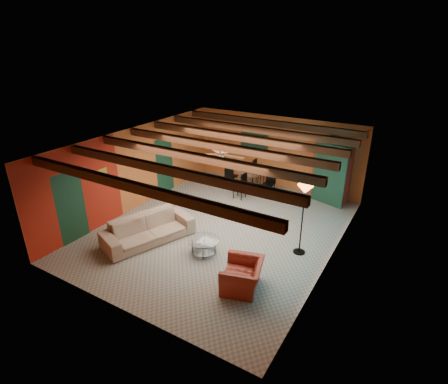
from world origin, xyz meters
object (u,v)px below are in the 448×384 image
Objects in this scene: armoire at (331,173)px; floor_lamp at (302,220)px; dining_table at (250,178)px; armchair at (242,275)px; potted_plant at (336,138)px; sofa at (148,229)px; vase at (250,163)px; coffee_table at (204,246)px.

floor_lamp is at bearing -68.83° from armoire.
armchair is at bearing -64.61° from dining_table.
armoire is 1.24m from potted_plant.
dining_table is 0.93× the size of armoire.
sofa is 1.23× the size of armoire.
sofa is 13.67× the size of vase.
armchair is 2.34× the size of potted_plant.
sofa is at bearing -114.80° from armchair.
floor_lamp is (0.26, -3.69, -0.04)m from armoire.
floor_lamp is 10.60× the size of vase.
vase reaches higher than sofa.
floor_lamp reaches higher than coffee_table.
coffee_table is at bearing -78.69° from dining_table.
vase is (-2.79, -0.65, -1.19)m from potted_plant.
sofa is 1.33× the size of dining_table.
vase is at bearing 101.31° from coffee_table.
sofa is 3.04× the size of coffee_table.
vase is (-0.88, 4.38, 0.87)m from coffee_table.
potted_plant is at bearing -13.35° from sofa.
vase is (-0.00, 0.00, 0.59)m from dining_table.
armchair is at bearing -25.03° from coffee_table.
dining_table reaches higher than sofa.
armchair is 0.53× the size of dining_table.
coffee_table is 2.67m from floor_lamp.
floor_lamp is (2.18, 1.34, 0.77)m from coffee_table.
armoire reaches higher than armchair.
dining_table is (-0.88, 4.38, 0.28)m from coffee_table.
sofa is 4.71m from dining_table.
potted_plant is at bearing 94.01° from floor_lamp.
floor_lamp is 3.91m from potted_plant.
floor_lamp is at bearing -44.86° from vase.
armchair reaches higher than coffee_table.
potted_plant is at bearing 69.13° from coffee_table.
armoire is at bearing 94.01° from floor_lamp.
armchair is 1.22× the size of coffee_table.
vase is at bearing 135.14° from floor_lamp.
coffee_table is 5.44m from armoire.
sofa is at bearing -107.21° from armoire.
coffee_table is at bearing -93.71° from armoire.
dining_table is at bearing 101.31° from coffee_table.
armchair is at bearing -64.61° from vase.
coffee_table is 4.55m from vase.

